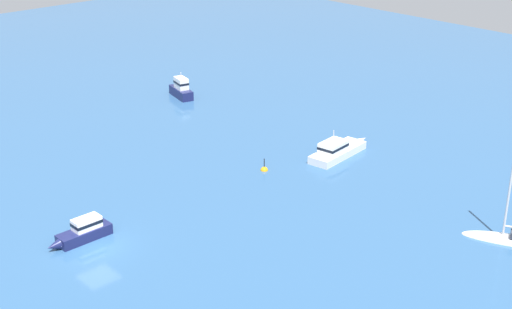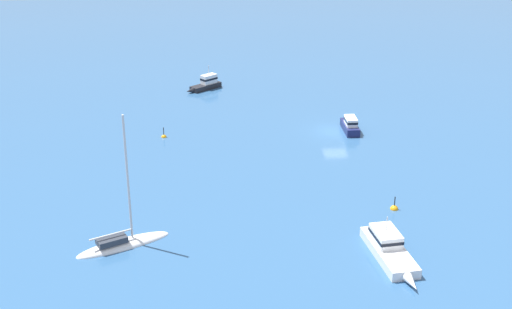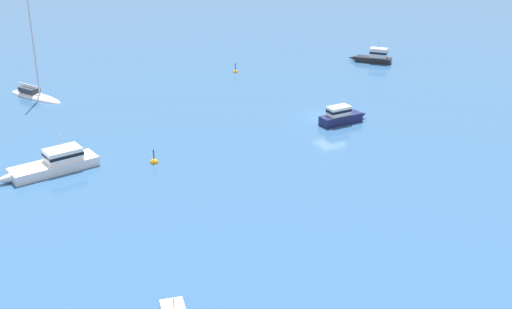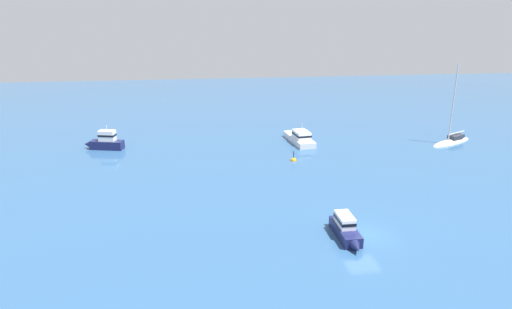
{
  "view_description": "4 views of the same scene",
  "coord_description": "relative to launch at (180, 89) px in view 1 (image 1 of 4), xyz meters",
  "views": [
    {
      "loc": [
        -40.84,
        22.27,
        25.9
      ],
      "look_at": [
        1.68,
        -17.06,
        1.75
      ],
      "focal_mm": 50.99,
      "sensor_mm": 36.0,
      "label": 1
    },
    {
      "loc": [
        -12.93,
        -66.82,
        25.67
      ],
      "look_at": [
        -9.07,
        -8.66,
        1.23
      ],
      "focal_mm": 48.03,
      "sensor_mm": 36.0,
      "label": 2
    },
    {
      "loc": [
        47.01,
        -34.37,
        20.85
      ],
      "look_at": [
        5.41,
        -10.98,
        0.65
      ],
      "focal_mm": 46.65,
      "sensor_mm": 36.0,
      "label": 3
    },
    {
      "loc": [
        12.06,
        29.73,
        16.39
      ],
      "look_at": [
        5.76,
        -18.76,
        0.64
      ],
      "focal_mm": 32.11,
      "sensor_mm": 36.0,
      "label": 4
    }
  ],
  "objects": [
    {
      "name": "motor_cruiser",
      "position": [
        -21.9,
        25.47,
        -0.23
      ],
      "size": [
        1.39,
        4.94,
        1.64
      ],
      "rotation": [
        0.0,
        0.0,
        1.58
      ],
      "color": "#191E4C",
      "rests_on": "ground"
    },
    {
      "name": "launch",
      "position": [
        0.0,
        0.0,
        0.0
      ],
      "size": [
        5.01,
        2.32,
        2.96
      ],
      "rotation": [
        0.0,
        0.0,
        6.04
      ],
      "color": "#191E4C",
      "rests_on": "ground"
    },
    {
      "name": "cabin_cruiser",
      "position": [
        -23.98,
        0.17,
        -0.26
      ],
      "size": [
        2.93,
        8.24,
        2.75
      ],
      "rotation": [
        0.0,
        0.0,
        4.84
      ],
      "color": "white",
      "rests_on": "ground"
    },
    {
      "name": "channel_buoy",
      "position": [
        -21.74,
        7.32,
        -0.89
      ],
      "size": [
        0.66,
        0.66,
        1.44
      ],
      "color": "orange",
      "rests_on": "ground"
    },
    {
      "name": "ground_plane",
      "position": [
        -23.35,
        25.3,
        -0.9
      ],
      "size": [
        163.06,
        163.06,
        0.0
      ],
      "primitive_type": "plane",
      "color": "#2D5684"
    }
  ]
}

